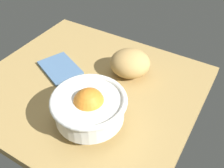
# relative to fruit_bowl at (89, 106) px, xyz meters

# --- Properties ---
(ground_plane) EXTENTS (0.70, 0.63, 0.03)m
(ground_plane) POSITION_rel_fruit_bowl_xyz_m (-0.10, 0.13, -0.08)
(ground_plane) COLOR #A8884E
(fruit_bowl) EXTENTS (0.20, 0.20, 0.12)m
(fruit_bowl) POSITION_rel_fruit_bowl_xyz_m (0.00, 0.00, 0.00)
(fruit_bowl) COLOR white
(fruit_bowl) RESTS_ON ground
(bread_loaf) EXTENTS (0.17, 0.17, 0.09)m
(bread_loaf) POSITION_rel_fruit_bowl_xyz_m (-0.01, 0.25, -0.02)
(bread_loaf) COLOR tan
(bread_loaf) RESTS_ON ground
(napkin_folded) EXTENTS (0.18, 0.16, 0.01)m
(napkin_folded) POSITION_rel_fruit_bowl_xyz_m (-0.23, 0.14, -0.06)
(napkin_folded) COLOR #4C6F99
(napkin_folded) RESTS_ON ground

